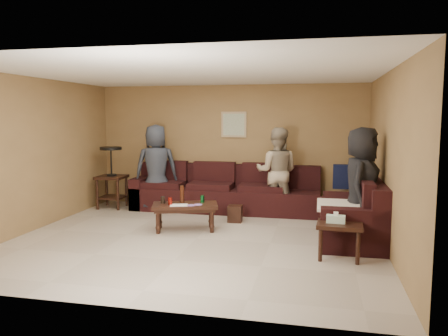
{
  "coord_description": "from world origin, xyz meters",
  "views": [
    {
      "loc": [
        1.81,
        -6.27,
        1.86
      ],
      "look_at": [
        0.25,
        0.85,
        1.0
      ],
      "focal_mm": 35.0,
      "sensor_mm": 36.0,
      "label": 1
    }
  ],
  "objects_px": {
    "side_table_right": "(339,228)",
    "waste_bin": "(235,214)",
    "end_table_left": "(112,176)",
    "person_left": "(156,167)",
    "coffee_table": "(185,208)",
    "person_middle": "(277,172)",
    "sectional_sofa": "(262,201)",
    "person_right": "(361,185)"
  },
  "relations": [
    {
      "from": "side_table_right",
      "to": "waste_bin",
      "type": "distance_m",
      "value": 2.43
    },
    {
      "from": "end_table_left",
      "to": "person_left",
      "type": "bearing_deg",
      "value": 0.83
    },
    {
      "from": "person_left",
      "to": "coffee_table",
      "type": "bearing_deg",
      "value": 103.48
    },
    {
      "from": "coffee_table",
      "to": "person_middle",
      "type": "relative_size",
      "value": 0.7
    },
    {
      "from": "sectional_sofa",
      "to": "person_left",
      "type": "bearing_deg",
      "value": 170.87
    },
    {
      "from": "person_right",
      "to": "coffee_table",
      "type": "bearing_deg",
      "value": 102.83
    },
    {
      "from": "waste_bin",
      "to": "person_left",
      "type": "xyz_separation_m",
      "value": [
        -1.73,
        0.68,
        0.71
      ]
    },
    {
      "from": "side_table_right",
      "to": "person_left",
      "type": "xyz_separation_m",
      "value": [
        -3.44,
        2.37,
        0.44
      ]
    },
    {
      "from": "end_table_left",
      "to": "side_table_right",
      "type": "relative_size",
      "value": 2.0
    },
    {
      "from": "side_table_right",
      "to": "sectional_sofa",
      "type": "bearing_deg",
      "value": 122.23
    },
    {
      "from": "waste_bin",
      "to": "person_right",
      "type": "bearing_deg",
      "value": -21.15
    },
    {
      "from": "coffee_table",
      "to": "person_right",
      "type": "height_order",
      "value": "person_right"
    },
    {
      "from": "sectional_sofa",
      "to": "person_middle",
      "type": "distance_m",
      "value": 0.67
    },
    {
      "from": "coffee_table",
      "to": "side_table_right",
      "type": "bearing_deg",
      "value": -21.72
    },
    {
      "from": "waste_bin",
      "to": "person_left",
      "type": "bearing_deg",
      "value": 158.66
    },
    {
      "from": "coffee_table",
      "to": "sectional_sofa",
      "type": "bearing_deg",
      "value": 43.09
    },
    {
      "from": "waste_bin",
      "to": "person_left",
      "type": "height_order",
      "value": "person_left"
    },
    {
      "from": "coffee_table",
      "to": "end_table_left",
      "type": "relative_size",
      "value": 0.93
    },
    {
      "from": "sectional_sofa",
      "to": "coffee_table",
      "type": "xyz_separation_m",
      "value": [
        -1.14,
        -1.06,
        0.05
      ]
    },
    {
      "from": "coffee_table",
      "to": "person_middle",
      "type": "distance_m",
      "value": 2.04
    },
    {
      "from": "person_middle",
      "to": "person_left",
      "type": "bearing_deg",
      "value": 3.19
    },
    {
      "from": "side_table_right",
      "to": "person_right",
      "type": "relative_size",
      "value": 0.36
    },
    {
      "from": "sectional_sofa",
      "to": "person_right",
      "type": "xyz_separation_m",
      "value": [
        1.62,
        -1.12,
        0.53
      ]
    },
    {
      "from": "sectional_sofa",
      "to": "end_table_left",
      "type": "bearing_deg",
      "value": 173.92
    },
    {
      "from": "end_table_left",
      "to": "person_right",
      "type": "distance_m",
      "value": 4.97
    },
    {
      "from": "end_table_left",
      "to": "person_middle",
      "type": "xyz_separation_m",
      "value": [
        3.36,
        0.05,
        0.18
      ]
    },
    {
      "from": "sectional_sofa",
      "to": "waste_bin",
      "type": "height_order",
      "value": "sectional_sofa"
    },
    {
      "from": "coffee_table",
      "to": "waste_bin",
      "type": "relative_size",
      "value": 3.94
    },
    {
      "from": "sectional_sofa",
      "to": "person_left",
      "type": "distance_m",
      "value": 2.26
    },
    {
      "from": "waste_bin",
      "to": "person_right",
      "type": "height_order",
      "value": "person_right"
    },
    {
      "from": "coffee_table",
      "to": "end_table_left",
      "type": "height_order",
      "value": "end_table_left"
    },
    {
      "from": "coffee_table",
      "to": "person_left",
      "type": "bearing_deg",
      "value": 126.13
    },
    {
      "from": "coffee_table",
      "to": "waste_bin",
      "type": "distance_m",
      "value": 1.04
    },
    {
      "from": "sectional_sofa",
      "to": "person_left",
      "type": "height_order",
      "value": "person_left"
    },
    {
      "from": "end_table_left",
      "to": "person_left",
      "type": "xyz_separation_m",
      "value": [
        0.97,
        0.01,
        0.2
      ]
    },
    {
      "from": "coffee_table",
      "to": "end_table_left",
      "type": "distance_m",
      "value": 2.45
    },
    {
      "from": "person_left",
      "to": "person_middle",
      "type": "xyz_separation_m",
      "value": [
        2.39,
        0.04,
        -0.03
      ]
    },
    {
      "from": "coffee_table",
      "to": "person_left",
      "type": "height_order",
      "value": "person_left"
    },
    {
      "from": "person_left",
      "to": "person_right",
      "type": "height_order",
      "value": "person_right"
    },
    {
      "from": "waste_bin",
      "to": "person_middle",
      "type": "bearing_deg",
      "value": 47.03
    },
    {
      "from": "sectional_sofa",
      "to": "end_table_left",
      "type": "xyz_separation_m",
      "value": [
        -3.13,
        0.33,
        0.33
      ]
    },
    {
      "from": "side_table_right",
      "to": "waste_bin",
      "type": "xyz_separation_m",
      "value": [
        -1.71,
        1.7,
        -0.27
      ]
    }
  ]
}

